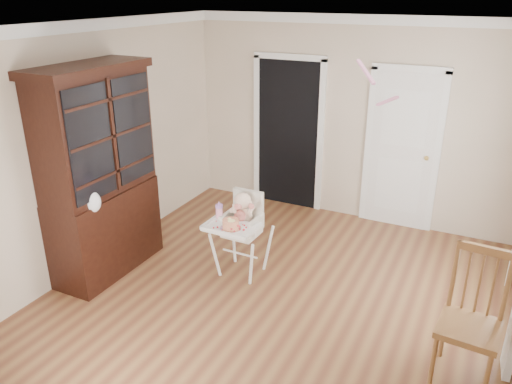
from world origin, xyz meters
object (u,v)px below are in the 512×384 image
at_px(sippy_cup, 219,211).
at_px(china_cabinet, 99,174).
at_px(high_chair, 241,225).
at_px(dining_chair, 470,323).
at_px(cake, 231,224).

height_order(sippy_cup, china_cabinet, china_cabinet).
distance_m(high_chair, dining_chair, 2.48).
xyz_separation_m(high_chair, china_cabinet, (-1.41, -0.57, 0.55)).
relative_size(cake, sippy_cup, 1.13).
relative_size(high_chair, dining_chair, 0.85).
bearing_deg(sippy_cup, china_cabinet, -157.82).
distance_m(cake, sippy_cup, 0.30).
bearing_deg(high_chair, sippy_cup, -157.51).
height_order(sippy_cup, dining_chair, dining_chair).
relative_size(china_cabinet, dining_chair, 2.03).
distance_m(cake, china_cabinet, 1.52).
xyz_separation_m(high_chair, dining_chair, (2.39, -0.63, -0.07)).
bearing_deg(china_cabinet, sippy_cup, 22.18).
xyz_separation_m(china_cabinet, dining_chair, (3.80, -0.06, -0.62)).
distance_m(cake, dining_chair, 2.41).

